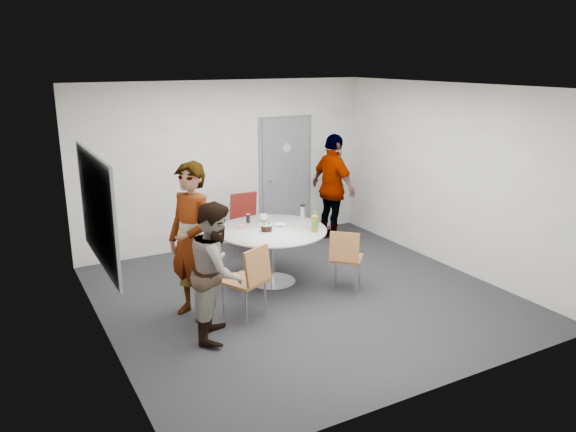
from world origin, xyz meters
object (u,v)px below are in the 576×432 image
chair_near_right (345,254)px  chair_near_left (250,275)px  table (273,237)px  person_right (333,188)px  door (285,177)px  person_left (217,271)px  chair_far (246,217)px  person_main (192,242)px  whiteboard (97,209)px

chair_near_right → chair_near_left: bearing=-129.7°
table → person_right: person_right is taller
door → person_left: bearing=-129.7°
chair_far → person_left: bearing=61.0°
person_left → person_main: bearing=34.9°
table → person_left: size_ratio=0.96×
chair_near_left → whiteboard: bearing=136.6°
door → table: door is taller
table → person_right: bearing=34.6°
whiteboard → chair_near_right: bearing=-6.5°
chair_near_right → chair_far: 2.11m
door → person_right: 0.88m
whiteboard → table: size_ratio=1.27×
whiteboard → table: bearing=9.2°
chair_near_right → person_main: 2.08m
person_left → person_right: (3.03, 2.30, 0.14)m
door → person_left: door is taller
table → person_main: bearing=-160.2°
door → whiteboard: size_ratio=1.12×
chair_near_right → person_main: (-2.02, 0.25, 0.43)m
whiteboard → chair_near_right: (3.04, -0.35, -0.93)m
chair_near_right → chair_far: (-0.50, 2.04, 0.08)m
table → person_left: 1.66m
chair_near_left → person_main: size_ratio=0.48×
chair_near_left → table: bearing=23.7°
whiteboard → person_right: bearing=21.3°
chair_near_right → person_left: 2.01m
table → chair_far: bearing=81.5°
table → chair_near_right: size_ratio=1.76×
door → chair_far: size_ratio=2.18×
person_left → chair_near_right: bearing=-51.2°
chair_near_left → person_right: size_ratio=0.50×
chair_near_right → person_left: person_left is taller
chair_far → person_right: size_ratio=0.53×
person_main → person_left: (0.07, -0.60, -0.17)m
door → person_main: bearing=-136.9°
chair_far → person_main: person_main is taller
person_right → person_left: bearing=122.6°
chair_near_right → table: bearing=177.9°
person_main → person_left: person_main is taller
door → chair_near_right: 2.73m
whiteboard → chair_far: 3.17m
whiteboard → door: bearing=32.7°
whiteboard → chair_near_right: size_ratio=2.22×
whiteboard → chair_near_left: whiteboard is taller
door → chair_far: (-1.02, -0.59, -0.43)m
door → person_left: (-2.48, -2.98, -0.25)m
whiteboard → person_right: 4.44m
table → chair_far: 1.33m
door → table: (-1.22, -1.90, -0.35)m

